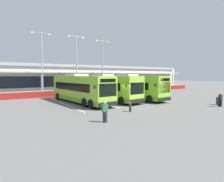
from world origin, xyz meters
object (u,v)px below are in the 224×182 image
(pedestrian_in_dark_coat, at_px, (105,111))
(lamp_post_east, at_px, (103,63))
(pedestrian_with_handbag, at_px, (220,99))
(coach_bus_centre, at_px, (131,87))
(lamp_post_centre, at_px, (76,61))
(coach_bus_leftmost, at_px, (80,89))
(lamp_post_west, at_px, (42,60))
(coach_bus_left_centre, at_px, (107,88))
(pedestrian_child, at_px, (130,106))
(litter_bin, at_px, (218,101))

(pedestrian_in_dark_coat, xyz_separation_m, lamp_post_east, (12.41, 21.96, 5.42))
(pedestrian_with_handbag, height_order, lamp_post_east, lamp_post_east)
(coach_bus_centre, relative_size, lamp_post_centre, 1.12)
(coach_bus_leftmost, height_order, lamp_post_west, lamp_post_west)
(coach_bus_left_centre, xyz_separation_m, coach_bus_centre, (4.01, -0.65, 0.00))
(coach_bus_leftmost, relative_size, lamp_post_east, 1.12)
(lamp_post_west, bearing_deg, pedestrian_in_dark_coat, -90.15)
(coach_bus_leftmost, relative_size, pedestrian_in_dark_coat, 7.62)
(coach_bus_centre, xyz_separation_m, lamp_post_west, (-10.54, 11.59, 4.50))
(coach_bus_leftmost, distance_m, pedestrian_child, 8.55)
(coach_bus_centre, bearing_deg, lamp_post_centre, 112.10)
(coach_bus_left_centre, xyz_separation_m, pedestrian_with_handbag, (8.12, -11.75, -0.93))
(coach_bus_left_centre, bearing_deg, pedestrian_with_handbag, -55.36)
(coach_bus_leftmost, bearing_deg, coach_bus_centre, -3.33)
(lamp_post_centre, bearing_deg, coach_bus_left_centre, -87.48)
(pedestrian_child, height_order, lamp_post_centre, lamp_post_centre)
(lamp_post_west, bearing_deg, pedestrian_child, -77.98)
(litter_bin, bearing_deg, coach_bus_centre, 117.16)
(coach_bus_left_centre, xyz_separation_m, pedestrian_in_dark_coat, (-6.58, -10.61, -0.91))
(coach_bus_left_centre, height_order, coach_bus_centre, same)
(coach_bus_left_centre, xyz_separation_m, lamp_post_east, (5.83, 11.35, 4.50))
(lamp_post_west, bearing_deg, coach_bus_leftmost, -78.02)
(pedestrian_child, bearing_deg, pedestrian_with_handbag, -17.39)
(pedestrian_in_dark_coat, relative_size, lamp_post_centre, 0.15)
(pedestrian_with_handbag, bearing_deg, coach_bus_centre, 110.32)
(pedestrian_with_handbag, height_order, lamp_post_centre, lamp_post_centre)
(pedestrian_child, distance_m, lamp_post_east, 22.20)
(coach_bus_left_centre, xyz_separation_m, lamp_post_centre, (-0.45, 10.34, 4.50))
(pedestrian_in_dark_coat, distance_m, litter_bin, 15.90)
(coach_bus_leftmost, xyz_separation_m, lamp_post_centre, (3.72, 10.51, 4.50))
(pedestrian_with_handbag, relative_size, lamp_post_centre, 0.15)
(lamp_post_west, bearing_deg, litter_bin, -54.14)
(pedestrian_in_dark_coat, relative_size, lamp_post_east, 0.15)
(pedestrian_with_handbag, bearing_deg, lamp_post_east, 95.66)
(lamp_post_centre, bearing_deg, pedestrian_with_handbag, -68.79)
(coach_bus_leftmost, height_order, lamp_post_centre, lamp_post_centre)
(coach_bus_leftmost, bearing_deg, pedestrian_with_handbag, -43.27)
(coach_bus_centre, height_order, litter_bin, coach_bus_centre)
(pedestrian_child, bearing_deg, litter_bin, -12.16)
(lamp_post_centre, bearing_deg, coach_bus_centre, -67.90)
(coach_bus_leftmost, distance_m, lamp_post_west, 12.22)
(coach_bus_leftmost, height_order, lamp_post_east, lamp_post_east)
(coach_bus_left_centre, relative_size, coach_bus_centre, 1.00)
(coach_bus_left_centre, bearing_deg, lamp_post_west, 120.85)
(lamp_post_centre, xyz_separation_m, litter_bin, (9.76, -21.31, -5.82))
(lamp_post_east, bearing_deg, coach_bus_leftmost, -130.92)
(coach_bus_centre, relative_size, pedestrian_child, 12.28)
(lamp_post_centre, distance_m, litter_bin, 24.15)
(pedestrian_child, bearing_deg, lamp_post_centre, 84.09)
(pedestrian_with_handbag, bearing_deg, coach_bus_leftmost, 136.73)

